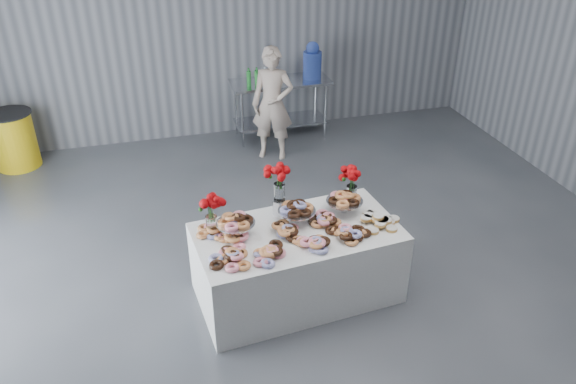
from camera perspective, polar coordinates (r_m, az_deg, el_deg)
name	(u,v)px	position (r m, az deg, el deg)	size (l,w,h in m)	color
ground	(312,319)	(5.42, 2.42, -12.80)	(9.00, 9.00, 0.00)	#3B3D43
room_walls	(280,39)	(4.09, -0.86, 15.28)	(8.04, 9.04, 4.02)	slate
display_table	(297,263)	(5.46, 0.94, -7.22)	(1.90, 1.00, 0.75)	white
prep_table	(280,98)	(8.68, -0.78, 9.49)	(1.50, 0.60, 0.90)	silver
donut_mounds	(299,230)	(5.17, 1.14, -3.85)	(1.80, 0.80, 0.09)	#DF8751
cake_stand_left	(236,221)	(5.14, -5.35, -3.00)	(0.36, 0.36, 0.17)	silver
cake_stand_mid	(297,209)	(5.29, 0.90, -1.75)	(0.36, 0.36, 0.17)	silver
cake_stand_right	(345,199)	(5.47, 5.77, -0.76)	(0.36, 0.36, 0.17)	silver
danish_pile	(377,219)	(5.38, 9.04, -2.68)	(0.48, 0.48, 0.11)	white
bouquet_left	(210,206)	(5.10, -7.90, -1.38)	(0.26, 0.26, 0.42)	white
bouquet_right	(353,176)	(5.57, 6.57, 1.65)	(0.26, 0.26, 0.42)	white
bouquet_center	(279,179)	(5.30, -0.88, 1.31)	(0.26, 0.26, 0.57)	silver
water_jug	(312,62)	(8.64, 2.48, 13.08)	(0.28, 0.28, 0.55)	blue
drink_bottles	(261,76)	(8.38, -2.78, 11.69)	(0.54, 0.08, 0.27)	#268C33
person	(273,104)	(7.95, -1.57, 8.92)	(0.59, 0.39, 1.61)	#CC8C93
trash_barrel	(14,140)	(8.69, -26.08, 4.78)	(0.63, 0.63, 0.80)	yellow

